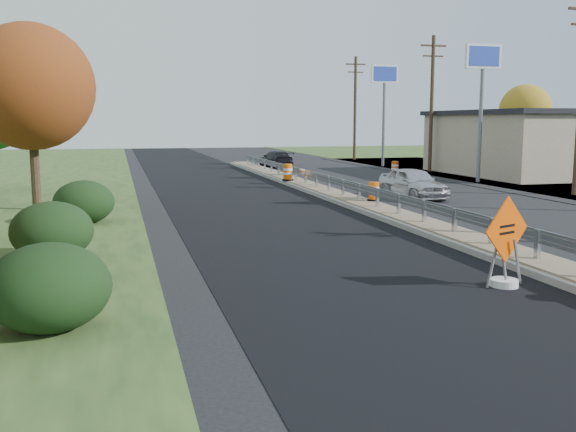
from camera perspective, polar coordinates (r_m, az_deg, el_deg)
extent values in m
plane|color=black|center=(20.14, 14.53, -1.98)|extent=(140.00, 140.00, 0.00)
cube|color=black|center=(27.99, -3.62, 1.14)|extent=(7.20, 120.00, 0.01)
cube|color=gray|center=(27.29, 6.31, 1.10)|extent=(1.60, 55.00, 0.18)
cube|color=brown|center=(27.27, 6.31, 1.34)|extent=(1.25, 55.00, 0.05)
cube|color=silver|center=(16.73, 21.30, -2.35)|extent=(0.10, 0.15, 0.70)
cube|color=silver|center=(18.35, 17.64, -1.26)|extent=(0.10, 0.15, 0.70)
cube|color=silver|center=(20.04, 14.59, -0.34)|extent=(0.10, 0.15, 0.70)
cube|color=silver|center=(21.79, 12.02, 0.43)|extent=(0.10, 0.15, 0.70)
cube|color=silver|center=(23.57, 9.83, 1.08)|extent=(0.10, 0.15, 0.70)
cube|color=silver|center=(25.39, 7.95, 1.64)|extent=(0.10, 0.15, 0.70)
cube|color=silver|center=(27.23, 6.33, 2.12)|extent=(0.10, 0.15, 0.70)
cube|color=silver|center=(29.09, 4.91, 2.54)|extent=(0.10, 0.15, 0.70)
cube|color=silver|center=(30.97, 3.66, 2.91)|extent=(0.10, 0.15, 0.70)
cube|color=silver|center=(32.87, 2.55, 3.24)|extent=(0.10, 0.15, 0.70)
cube|color=silver|center=(34.78, 1.57, 3.53)|extent=(0.10, 0.15, 0.70)
cube|color=silver|center=(36.69, 0.69, 3.78)|extent=(0.10, 0.15, 0.70)
cube|color=silver|center=(38.62, -0.11, 4.01)|extent=(0.10, 0.15, 0.70)
cube|color=silver|center=(40.55, -0.83, 4.22)|extent=(0.10, 0.15, 0.70)
cube|color=silver|center=(42.49, -1.48, 4.41)|extent=(0.10, 0.15, 0.70)
cube|color=silver|center=(44.43, -2.08, 4.58)|extent=(0.10, 0.15, 0.70)
cube|color=silver|center=(46.38, -2.63, 4.74)|extent=(0.10, 0.15, 0.70)
cube|color=silver|center=(48.33, -3.13, 4.88)|extent=(0.10, 0.15, 0.70)
cube|color=silver|center=(50.29, -3.60, 5.02)|extent=(0.10, 0.15, 0.70)
cube|color=silver|center=(28.14, 5.60, 2.75)|extent=(0.04, 46.00, 0.34)
cube|color=silver|center=(28.15, 5.60, 2.58)|extent=(0.06, 46.00, 0.03)
cube|color=silver|center=(28.13, 5.60, 2.91)|extent=(0.06, 46.00, 0.03)
cube|color=black|center=(43.21, 15.61, 5.53)|extent=(0.08, 7.20, 2.20)
cylinder|color=slate|center=(38.94, 16.72, 7.85)|extent=(0.22, 0.22, 6.80)
cube|color=white|center=(39.11, 16.96, 13.42)|extent=(2.20, 0.25, 1.40)
cube|color=#263FB2|center=(39.11, 16.96, 13.42)|extent=(1.90, 0.30, 1.10)
cylinder|color=slate|center=(51.41, 8.49, 8.16)|extent=(0.22, 0.22, 6.80)
cube|color=white|center=(51.54, 8.59, 12.39)|extent=(2.20, 0.25, 1.40)
cube|color=#263FB2|center=(51.54, 8.59, 12.39)|extent=(1.90, 0.30, 1.10)
cylinder|color=#473523|center=(46.42, 12.65, 9.64)|extent=(0.26, 0.26, 9.40)
cube|color=#473523|center=(46.70, 12.81, 14.55)|extent=(1.90, 0.12, 0.12)
cube|color=#473523|center=(46.62, 12.78, 13.70)|extent=(1.50, 0.10, 0.10)
cylinder|color=#473523|center=(60.14, 5.98, 9.47)|extent=(0.26, 0.26, 9.40)
cube|color=#473523|center=(60.35, 6.04, 13.27)|extent=(1.90, 0.12, 0.12)
cube|color=#473523|center=(60.30, 6.03, 12.60)|extent=(1.50, 0.10, 0.10)
ellipsoid|color=black|center=(11.64, -20.48, -5.92)|extent=(2.09, 2.09, 1.52)
ellipsoid|color=black|center=(17.54, -20.25, -1.22)|extent=(2.09, 2.09, 1.52)
ellipsoid|color=black|center=(23.44, -17.70, 1.21)|extent=(2.09, 2.09, 1.52)
cylinder|color=#473523|center=(27.49, -21.56, 3.89)|extent=(0.36, 0.36, 3.30)
sphere|color=brown|center=(27.46, -21.93, 10.61)|extent=(4.95, 4.95, 4.95)
cylinder|color=#473523|center=(62.53, 20.20, 6.06)|extent=(0.36, 0.36, 3.08)
sphere|color=gold|center=(62.51, 20.35, 8.82)|extent=(4.62, 4.62, 4.62)
cylinder|color=white|center=(14.64, 18.66, -5.67)|extent=(0.60, 0.60, 0.17)
cube|color=slate|center=(14.38, 17.74, -4.04)|extent=(0.34, 0.17, 1.03)
cube|color=slate|center=(14.71, 19.71, -3.86)|extent=(0.34, 0.17, 1.03)
cube|color=slate|center=(14.58, 18.62, -3.91)|extent=(0.14, 0.26, 1.05)
cube|color=#DE4B04|center=(14.41, 18.87, -1.12)|extent=(1.35, 0.55, 1.44)
cube|color=black|center=(14.38, 18.94, -0.84)|extent=(0.48, 0.20, 0.05)
cube|color=black|center=(14.40, 18.91, -1.43)|extent=(0.48, 0.20, 0.05)
cylinder|color=black|center=(27.19, 7.63, 1.43)|extent=(0.54, 0.54, 0.07)
cylinder|color=#DF5509|center=(27.15, 7.64, 2.22)|extent=(0.43, 0.43, 0.76)
cylinder|color=white|center=(27.14, 7.65, 2.48)|extent=(0.45, 0.45, 0.10)
cylinder|color=white|center=(27.16, 7.64, 2.07)|extent=(0.45, 0.45, 0.10)
cylinder|color=black|center=(36.27, -0.02, 3.24)|extent=(0.63, 0.63, 0.08)
cylinder|color=#E66109|center=(36.24, -0.02, 3.94)|extent=(0.51, 0.51, 0.89)
cylinder|color=white|center=(36.23, -0.02, 4.17)|extent=(0.52, 0.52, 0.12)
cylinder|color=white|center=(36.24, -0.02, 3.81)|extent=(0.52, 0.52, 0.12)
cylinder|color=black|center=(44.30, 9.47, 3.76)|extent=(0.59, 0.59, 0.08)
cylinder|color=#D64409|center=(44.27, 9.49, 4.29)|extent=(0.47, 0.47, 0.82)
cylinder|color=white|center=(44.26, 9.49, 4.47)|extent=(0.48, 0.48, 0.11)
cylinder|color=white|center=(44.28, 9.48, 4.19)|extent=(0.48, 0.48, 0.11)
imported|color=silver|center=(30.31, 11.06, 2.91)|extent=(2.12, 4.35, 1.43)
imported|color=black|center=(50.37, -1.08, 5.09)|extent=(2.13, 4.47, 1.26)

